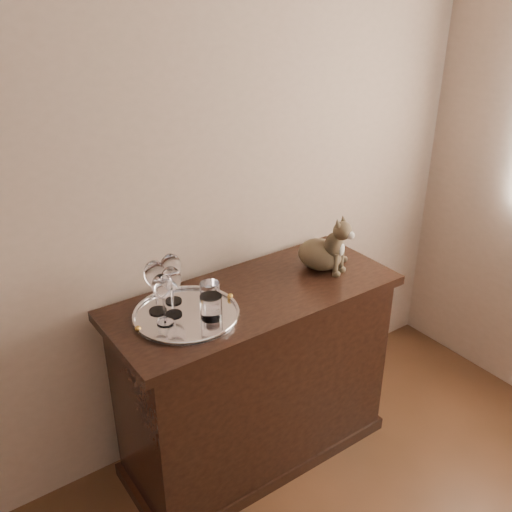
{
  "coord_description": "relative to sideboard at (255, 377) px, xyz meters",
  "views": [
    {
      "loc": [
        -0.54,
        0.32,
        2.0
      ],
      "look_at": [
        0.61,
        1.95,
        1.01
      ],
      "focal_mm": 40.0,
      "sensor_mm": 36.0,
      "label": 1
    }
  ],
  "objects": [
    {
      "name": "tumbler_c",
      "position": [
        -0.19,
        0.03,
        0.48
      ],
      "size": [
        0.08,
        0.08,
        0.08
      ],
      "primitive_type": "cylinder",
      "color": "silver",
      "rests_on": "tray"
    },
    {
      "name": "tray",
      "position": [
        -0.31,
        0.01,
        0.43
      ],
      "size": [
        0.4,
        0.4,
        0.01
      ],
      "primitive_type": "cylinder",
      "color": "silver",
      "rests_on": "sideboard"
    },
    {
      "name": "wine_glass_d",
      "position": [
        -0.35,
        0.03,
        0.53
      ],
      "size": [
        0.08,
        0.08,
        0.2
      ],
      "primitive_type": null,
      "color": "silver",
      "rests_on": "tray"
    },
    {
      "name": "cat",
      "position": [
        0.35,
        0.02,
        0.55
      ],
      "size": [
        0.32,
        0.31,
        0.26
      ],
      "primitive_type": null,
      "rotation": [
        0.0,
        0.0,
        0.33
      ],
      "color": "brown",
      "rests_on": "sideboard"
    },
    {
      "name": "wine_glass_a",
      "position": [
        -0.39,
        0.09,
        0.54
      ],
      "size": [
        0.08,
        0.08,
        0.21
      ],
      "primitive_type": null,
      "color": "white",
      "rests_on": "tray"
    },
    {
      "name": "wall_back",
      "position": [
        -0.6,
        0.31,
        0.93
      ],
      "size": [
        4.0,
        0.1,
        2.7
      ],
      "primitive_type": "cube",
      "color": "tan",
      "rests_on": "ground"
    },
    {
      "name": "wine_glass_b",
      "position": [
        -0.3,
        0.12,
        0.54
      ],
      "size": [
        0.08,
        0.08,
        0.2
      ],
      "primitive_type": null,
      "color": "white",
      "rests_on": "tray"
    },
    {
      "name": "sideboard",
      "position": [
        0.0,
        0.0,
        0.0
      ],
      "size": [
        1.2,
        0.5,
        0.85
      ],
      "primitive_type": null,
      "color": "black",
      "rests_on": "ground"
    },
    {
      "name": "wine_glass_c",
      "position": [
        -0.4,
        0.0,
        0.53
      ],
      "size": [
        0.08,
        0.08,
        0.2
      ],
      "primitive_type": null,
      "color": "white",
      "rests_on": "tray"
    },
    {
      "name": "tumbler_a",
      "position": [
        -0.24,
        -0.07,
        0.48
      ],
      "size": [
        0.08,
        0.08,
        0.09
      ],
      "primitive_type": "cylinder",
      "color": "silver",
      "rests_on": "tray"
    }
  ]
}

